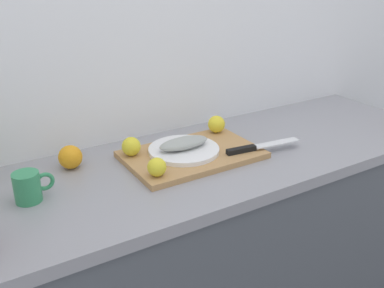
% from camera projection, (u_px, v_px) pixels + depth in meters
% --- Properties ---
extents(back_wall, '(3.20, 0.05, 2.50)m').
position_uv_depth(back_wall, '(155.00, 42.00, 1.62)').
color(back_wall, white).
rests_on(back_wall, ground_plane).
extents(kitchen_counter, '(2.00, 0.60, 0.90)m').
position_uv_depth(kitchen_counter, '(200.00, 266.00, 1.68)').
color(kitchen_counter, '#4C5159').
rests_on(kitchen_counter, ground_plane).
extents(cutting_board, '(0.46, 0.30, 0.02)m').
position_uv_depth(cutting_board, '(192.00, 155.00, 1.52)').
color(cutting_board, tan).
rests_on(cutting_board, kitchen_counter).
extents(white_plate, '(0.24, 0.24, 0.01)m').
position_uv_depth(white_plate, '(184.00, 150.00, 1.51)').
color(white_plate, white).
rests_on(white_plate, cutting_board).
extents(fish_fillet, '(0.18, 0.08, 0.04)m').
position_uv_depth(fish_fillet, '(184.00, 143.00, 1.50)').
color(fish_fillet, '#999E99').
rests_on(fish_fillet, white_plate).
extents(chef_knife, '(0.29, 0.06, 0.02)m').
position_uv_depth(chef_knife, '(254.00, 147.00, 1.53)').
color(chef_knife, silver).
rests_on(chef_knife, cutting_board).
extents(lemon_0, '(0.06, 0.06, 0.06)m').
position_uv_depth(lemon_0, '(131.00, 146.00, 1.48)').
color(lemon_0, yellow).
rests_on(lemon_0, cutting_board).
extents(lemon_1, '(0.07, 0.07, 0.07)m').
position_uv_depth(lemon_1, '(216.00, 124.00, 1.67)').
color(lemon_1, yellow).
rests_on(lemon_1, cutting_board).
extents(lemon_2, '(0.06, 0.06, 0.06)m').
position_uv_depth(lemon_2, '(157.00, 167.00, 1.34)').
color(lemon_2, yellow).
rests_on(lemon_2, cutting_board).
extents(coffee_mug_1, '(0.12, 0.08, 0.09)m').
position_uv_depth(coffee_mug_1, '(28.00, 187.00, 1.23)').
color(coffee_mug_1, '#338C59').
rests_on(coffee_mug_1, kitchen_counter).
extents(orange_0, '(0.08, 0.08, 0.08)m').
position_uv_depth(orange_0, '(70.00, 157.00, 1.43)').
color(orange_0, orange).
rests_on(orange_0, kitchen_counter).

